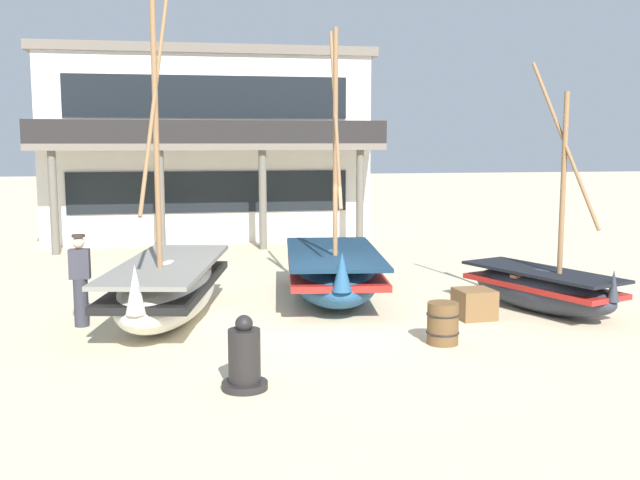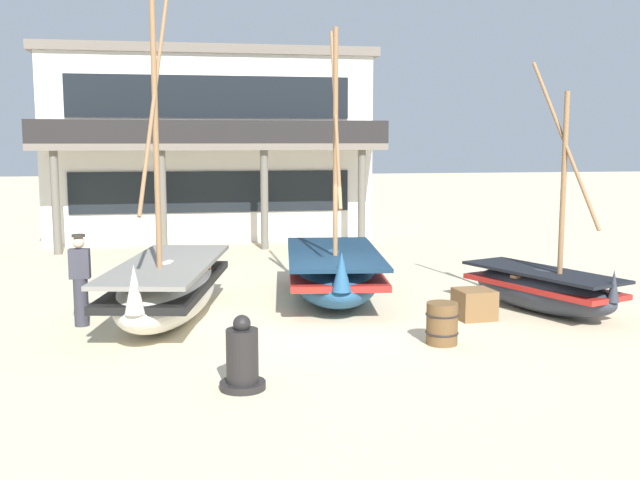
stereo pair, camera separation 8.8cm
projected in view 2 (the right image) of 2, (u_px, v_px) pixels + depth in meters
ground_plane at (329, 321)px, 13.95m from camera, size 120.00×120.00×0.00m
fishing_boat_near_left at (542, 288)px, 14.63m from camera, size 2.29×3.58×4.86m
fishing_boat_centre_large at (168, 288)px, 13.90m from camera, size 2.52×4.98×6.19m
fishing_boat_far_right at (333, 272)px, 15.77m from camera, size 2.46×4.85×5.67m
fisherman_by_hull at (80, 281)px, 13.48m from camera, size 0.37×0.26×1.68m
capstan_winch at (242, 359)px, 10.09m from camera, size 0.63×0.63×1.03m
wooden_barrel at (442, 323)px, 12.32m from camera, size 0.56×0.56×0.70m
cargo_crate at (474, 304)px, 14.09m from camera, size 0.72×0.72×0.56m
harbor_building_main at (208, 144)px, 27.44m from camera, size 11.21×9.05×6.42m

